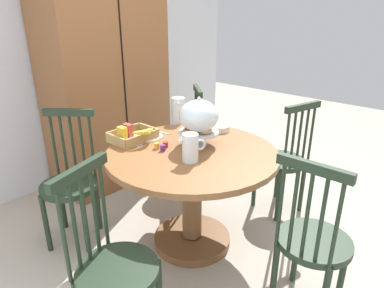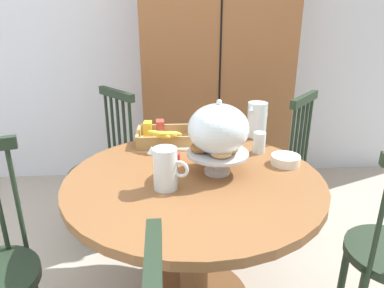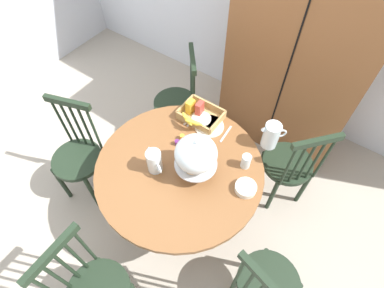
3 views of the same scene
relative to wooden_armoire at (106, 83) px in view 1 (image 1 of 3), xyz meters
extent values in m
plane|color=#A89E8E|center=(-0.37, -1.50, -0.98)|extent=(10.00, 10.00, 0.00)
cube|color=silver|center=(-0.37, 0.33, 0.32)|extent=(4.80, 0.06, 2.60)
cube|color=brown|center=(0.00, 0.00, -0.03)|extent=(1.10, 0.56, 1.90)
cube|color=black|center=(0.00, -0.28, 0.06)|extent=(0.01, 0.01, 1.52)
cylinder|color=brown|center=(-0.25, -1.32, -0.26)|extent=(1.15, 1.15, 0.04)
cylinder|color=brown|center=(-0.25, -1.32, -0.60)|extent=(0.14, 0.14, 0.63)
cylinder|color=brown|center=(-0.25, -1.32, -0.95)|extent=(0.56, 0.56, 0.06)
cylinder|color=#1E2D1E|center=(-0.24, -2.20, -0.53)|extent=(0.40, 0.40, 0.04)
cylinder|color=#1E2D1E|center=(-0.09, -2.34, -0.76)|extent=(0.04, 0.04, 0.45)
cylinder|color=#1E2D1E|center=(-0.10, -2.06, -0.76)|extent=(0.04, 0.04, 0.45)
cylinder|color=#1E2D1E|center=(-0.38, -2.06, -0.76)|extent=(0.04, 0.04, 0.45)
cylinder|color=#1E2D1E|center=(-0.39, -2.34, -0.29)|extent=(0.02, 0.02, 0.48)
cylinder|color=#1E2D1E|center=(-0.39, -2.27, -0.29)|extent=(0.02, 0.02, 0.48)
cylinder|color=#1E2D1E|center=(-0.40, -2.20, -0.29)|extent=(0.02, 0.02, 0.48)
cylinder|color=#1E2D1E|center=(-0.40, -2.13, -0.29)|extent=(0.02, 0.02, 0.48)
cylinder|color=#1E2D1E|center=(-0.40, -2.06, -0.29)|extent=(0.02, 0.02, 0.48)
cube|color=#1E2D1E|center=(-0.40, -2.20, -0.03)|extent=(0.04, 0.36, 0.05)
cylinder|color=#1E2D1E|center=(0.59, -1.55, -0.53)|extent=(0.40, 0.40, 0.04)
cylinder|color=#1E2D1E|center=(0.77, -1.45, -0.76)|extent=(0.04, 0.04, 0.45)
cylinder|color=#1E2D1E|center=(0.49, -1.38, -0.76)|extent=(0.04, 0.04, 0.45)
cylinder|color=#1E2D1E|center=(0.69, -1.72, -0.76)|extent=(0.04, 0.04, 0.45)
cylinder|color=#1E2D1E|center=(0.42, -1.65, -0.76)|extent=(0.04, 0.04, 0.45)
cylinder|color=#1E2D1E|center=(0.69, -1.74, -0.29)|extent=(0.02, 0.02, 0.48)
cylinder|color=#1E2D1E|center=(0.62, -1.72, -0.29)|extent=(0.02, 0.02, 0.48)
cylinder|color=#1E2D1E|center=(0.55, -1.70, -0.29)|extent=(0.02, 0.02, 0.48)
cylinder|color=#1E2D1E|center=(0.49, -1.68, -0.29)|extent=(0.02, 0.02, 0.48)
cylinder|color=#1E2D1E|center=(0.42, -1.67, -0.29)|extent=(0.02, 0.02, 0.48)
cube|color=#1E2D1E|center=(0.55, -1.70, -0.03)|extent=(0.36, 0.13, 0.05)
cylinder|color=#1E2D1E|center=(0.32, -0.66, -0.53)|extent=(0.40, 0.40, 0.04)
cylinder|color=#1E2D1E|center=(0.30, -0.46, -0.76)|extent=(0.04, 0.04, 0.45)
cylinder|color=#1E2D1E|center=(0.12, -0.67, -0.76)|extent=(0.04, 0.04, 0.45)
cylinder|color=#1E2D1E|center=(0.51, -0.64, -0.76)|extent=(0.04, 0.04, 0.45)
cylinder|color=#1E2D1E|center=(0.33, -0.86, -0.76)|extent=(0.04, 0.04, 0.45)
cylinder|color=#1E2D1E|center=(0.53, -0.66, -0.29)|extent=(0.02, 0.02, 0.48)
cylinder|color=#1E2D1E|center=(0.48, -0.71, -0.29)|extent=(0.02, 0.02, 0.48)
cylinder|color=#1E2D1E|center=(0.44, -0.76, -0.29)|extent=(0.02, 0.02, 0.48)
cylinder|color=#1E2D1E|center=(0.39, -0.82, -0.29)|extent=(0.02, 0.02, 0.48)
cylinder|color=#1E2D1E|center=(0.35, -0.87, -0.29)|extent=(0.02, 0.02, 0.48)
cube|color=#1E2D1E|center=(0.44, -0.76, -0.03)|extent=(0.26, 0.30, 0.05)
cylinder|color=#1E2D1E|center=(-0.81, -0.65, -0.53)|extent=(0.40, 0.40, 0.04)
cylinder|color=#1E2D1E|center=(-1.01, -0.63, -0.76)|extent=(0.04, 0.04, 0.45)
cylinder|color=#1E2D1E|center=(-0.83, -0.85, -0.76)|extent=(0.04, 0.04, 0.45)
cylinder|color=#1E2D1E|center=(-0.79, -0.45, -0.76)|extent=(0.04, 0.04, 0.45)
cylinder|color=#1E2D1E|center=(-0.62, -0.67, -0.76)|extent=(0.04, 0.04, 0.45)
cylinder|color=#1E2D1E|center=(-0.78, -0.44, -0.29)|extent=(0.02, 0.02, 0.48)
cylinder|color=#1E2D1E|center=(-0.73, -0.49, -0.29)|extent=(0.02, 0.02, 0.48)
cylinder|color=#1E2D1E|center=(-0.69, -0.55, -0.29)|extent=(0.02, 0.02, 0.48)
cylinder|color=#1E2D1E|center=(-0.65, -0.60, -0.29)|extent=(0.02, 0.02, 0.48)
cylinder|color=#1E2D1E|center=(-0.60, -0.65, -0.29)|extent=(0.02, 0.02, 0.48)
cube|color=#1E2D1E|center=(-0.69, -0.55, -0.03)|extent=(0.26, 0.30, 0.05)
cylinder|color=#1E2D1E|center=(-1.09, -1.60, -0.53)|extent=(0.40, 0.40, 0.04)
cylinder|color=#1E2D1E|center=(-1.00, -1.42, -0.76)|extent=(0.04, 0.04, 0.45)
cylinder|color=#1E2D1E|center=(-1.27, -1.49, -0.29)|extent=(0.02, 0.02, 0.48)
cylinder|color=#1E2D1E|center=(-1.20, -1.47, -0.29)|extent=(0.02, 0.02, 0.48)
cylinder|color=#1E2D1E|center=(-1.14, -1.45, -0.29)|extent=(0.02, 0.02, 0.48)
cylinder|color=#1E2D1E|center=(-1.07, -1.43, -0.29)|extent=(0.02, 0.02, 0.48)
cylinder|color=#1E2D1E|center=(-1.00, -1.41, -0.29)|extent=(0.02, 0.02, 0.48)
cube|color=#1E2D1E|center=(-1.14, -1.45, -0.03)|extent=(0.35, 0.15, 0.05)
cylinder|color=silver|center=(-0.14, -1.29, -0.24)|extent=(0.12, 0.12, 0.02)
cylinder|color=silver|center=(-0.14, -1.29, -0.20)|extent=(0.03, 0.03, 0.09)
cylinder|color=silver|center=(-0.14, -1.29, -0.15)|extent=(0.28, 0.28, 0.01)
torus|color=#B27033|center=(-0.10, -1.29, -0.12)|extent=(0.10, 0.10, 0.03)
torus|color=#D19347|center=(-0.15, -1.22, -0.12)|extent=(0.10, 0.10, 0.03)
torus|color=#935628|center=(-0.22, -1.27, -0.12)|extent=(0.10, 0.10, 0.03)
torus|color=tan|center=(-0.14, -1.34, -0.12)|extent=(0.10, 0.10, 0.03)
ellipsoid|color=silver|center=(-0.14, -1.29, -0.03)|extent=(0.27, 0.27, 0.22)
sphere|color=silver|center=(-0.14, -1.29, 0.09)|extent=(0.02, 0.02, 0.02)
cylinder|color=silver|center=(-0.38, -1.43, -0.15)|extent=(0.10, 0.10, 0.18)
cylinder|color=orange|center=(-0.38, -1.43, -0.18)|extent=(0.09, 0.09, 0.12)
cone|color=silver|center=(-0.43, -1.40, -0.08)|extent=(0.05, 0.05, 0.03)
torus|color=silver|center=(-0.32, -1.45, -0.15)|extent=(0.07, 0.04, 0.07)
cylinder|color=silver|center=(0.15, -0.80, -0.14)|extent=(0.11, 0.11, 0.20)
cylinder|color=white|center=(0.15, -0.80, -0.17)|extent=(0.10, 0.10, 0.14)
cone|color=silver|center=(0.10, -0.84, -0.06)|extent=(0.05, 0.05, 0.03)
torus|color=silver|center=(0.20, -0.75, -0.13)|extent=(0.06, 0.06, 0.07)
cube|color=tan|center=(-0.39, -0.87, -0.24)|extent=(0.30, 0.22, 0.01)
cube|color=tan|center=(-0.39, -0.98, -0.21)|extent=(0.30, 0.02, 0.07)
cube|color=tan|center=(-0.39, -0.76, -0.21)|extent=(0.30, 0.02, 0.07)
cube|color=tan|center=(-0.54, -0.87, -0.21)|extent=(0.02, 0.22, 0.07)
cube|color=tan|center=(-0.24, -0.87, -0.21)|extent=(0.02, 0.22, 0.07)
cube|color=gold|center=(-0.48, -0.87, -0.18)|extent=(0.05, 0.07, 0.11)
cube|color=#B23D33|center=(-0.41, -0.85, -0.18)|extent=(0.05, 0.07, 0.11)
ellipsoid|color=yellow|center=(-0.42, -1.01, -0.15)|extent=(0.14, 0.08, 0.05)
ellipsoid|color=yellow|center=(-0.39, -1.01, -0.15)|extent=(0.13, 0.03, 0.05)
ellipsoid|color=yellow|center=(-0.36, -1.01, -0.15)|extent=(0.14, 0.08, 0.05)
cylinder|color=white|center=(-0.28, -0.91, -0.24)|extent=(0.22, 0.22, 0.01)
cylinder|color=white|center=(-0.37, -0.89, -0.23)|extent=(0.15, 0.15, 0.01)
cylinder|color=white|center=(0.20, -1.22, -0.22)|extent=(0.14, 0.14, 0.04)
cylinder|color=silver|center=(0.10, -1.06, -0.19)|extent=(0.06, 0.06, 0.11)
cylinder|color=#B7282D|center=(-0.33, -1.15, -0.22)|extent=(0.04, 0.04, 0.04)
cylinder|color=orange|center=(-0.38, -1.12, -0.22)|extent=(0.04, 0.04, 0.04)
cylinder|color=#5B2366|center=(-0.38, -1.18, -0.22)|extent=(0.04, 0.04, 0.04)
cube|color=silver|center=(-0.42, -0.92, -0.24)|extent=(0.03, 0.17, 0.01)
cube|color=silver|center=(-0.45, -0.92, -0.24)|extent=(0.03, 0.17, 0.01)
cube|color=silver|center=(-0.14, -0.90, -0.24)|extent=(0.03, 0.17, 0.01)
camera|label=1|loc=(-1.79, -2.73, 0.63)|focal=31.64mm
camera|label=2|loc=(-0.36, -2.75, 0.45)|focal=33.00mm
camera|label=3|loc=(0.45, -2.17, 1.52)|focal=28.51mm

